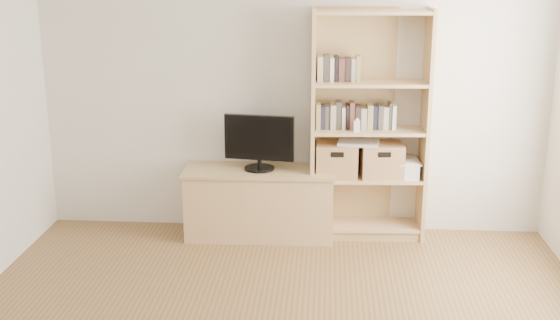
# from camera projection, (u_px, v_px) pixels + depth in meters

# --- Properties ---
(back_wall) EXTENTS (4.50, 0.02, 2.60)m
(back_wall) POSITION_uv_depth(u_px,v_px,m) (293.00, 88.00, 6.20)
(back_wall) COLOR silver
(back_wall) RESTS_ON floor
(tv_stand) EXTENTS (1.30, 0.51, 0.59)m
(tv_stand) POSITION_uv_depth(u_px,v_px,m) (260.00, 204.00, 6.26)
(tv_stand) COLOR tan
(tv_stand) RESTS_ON floor
(bookshelf) EXTENTS (1.02, 0.41, 2.02)m
(bookshelf) POSITION_uv_depth(u_px,v_px,m) (369.00, 126.00, 6.06)
(bookshelf) COLOR tan
(bookshelf) RESTS_ON floor
(television) EXTENTS (0.61, 0.13, 0.48)m
(television) POSITION_uv_depth(u_px,v_px,m) (259.00, 143.00, 6.11)
(television) COLOR black
(television) RESTS_ON tv_stand
(books_row_mid) EXTENTS (0.84, 0.24, 0.22)m
(books_row_mid) POSITION_uv_depth(u_px,v_px,m) (369.00, 116.00, 6.06)
(books_row_mid) COLOR #9A8554
(books_row_mid) RESTS_ON bookshelf
(books_row_upper) EXTENTS (0.41, 0.18, 0.21)m
(books_row_upper) POSITION_uv_depth(u_px,v_px,m) (344.00, 69.00, 5.95)
(books_row_upper) COLOR #9A8554
(books_row_upper) RESTS_ON bookshelf
(baby_monitor) EXTENTS (0.05, 0.03, 0.10)m
(baby_monitor) POSITION_uv_depth(u_px,v_px,m) (357.00, 126.00, 5.95)
(baby_monitor) COLOR white
(baby_monitor) RESTS_ON bookshelf
(basket_left) EXTENTS (0.36, 0.30, 0.29)m
(basket_left) POSITION_uv_depth(u_px,v_px,m) (337.00, 160.00, 6.15)
(basket_left) COLOR #9F7548
(basket_left) RESTS_ON bookshelf
(basket_right) EXTENTS (0.38, 0.33, 0.30)m
(basket_right) POSITION_uv_depth(u_px,v_px,m) (381.00, 160.00, 6.14)
(basket_right) COLOR #9F7548
(basket_right) RESTS_ON bookshelf
(laptop) EXTENTS (0.37, 0.28, 0.03)m
(laptop) POSITION_uv_depth(u_px,v_px,m) (358.00, 143.00, 6.08)
(laptop) COLOR silver
(laptop) RESTS_ON basket_left
(magazine_stack) EXTENTS (0.20, 0.28, 0.13)m
(magazine_stack) POSITION_uv_depth(u_px,v_px,m) (407.00, 169.00, 6.16)
(magazine_stack) COLOR beige
(magazine_stack) RESTS_ON bookshelf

